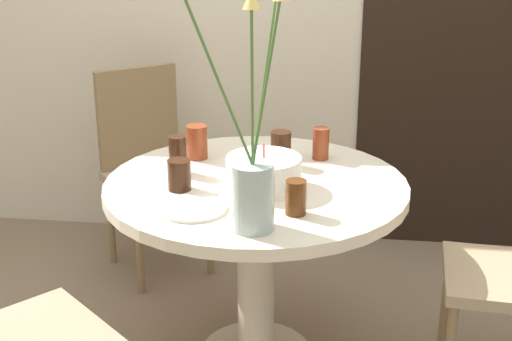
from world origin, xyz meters
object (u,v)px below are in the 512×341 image
(birthday_cake, at_px, (264,173))
(drink_glass_4, at_px, (197,142))
(side_plate, at_px, (192,208))
(drink_glass_3, at_px, (179,175))
(flower_vase, at_px, (250,169))
(drink_glass_1, at_px, (281,148))
(drink_glass_5, at_px, (296,197))
(chair_near_front, at_px, (149,158))
(drink_glass_2, at_px, (178,155))
(drink_glass_0, at_px, (321,144))

(birthday_cake, xyz_separation_m, drink_glass_4, (-0.28, 0.27, 0.01))
(side_plate, relative_size, drink_glass_3, 2.10)
(birthday_cake, height_order, flower_vase, flower_vase)
(drink_glass_1, bearing_deg, drink_glass_5, -78.87)
(flower_vase, bearing_deg, drink_glass_4, 114.84)
(chair_near_front, xyz_separation_m, birthday_cake, (0.61, -0.78, 0.24))
(flower_vase, height_order, drink_glass_4, flower_vase)
(chair_near_front, relative_size, drink_glass_5, 8.49)
(drink_glass_1, bearing_deg, flower_vase, -93.50)
(drink_glass_2, relative_size, drink_glass_3, 1.30)
(birthday_cake, bearing_deg, drink_glass_1, 81.61)
(flower_vase, bearing_deg, drink_glass_0, 74.96)
(flower_vase, height_order, drink_glass_2, flower_vase)
(drink_glass_1, height_order, drink_glass_5, drink_glass_1)
(flower_vase, bearing_deg, chair_near_front, 118.90)
(birthday_cake, bearing_deg, drink_glass_0, 61.16)
(drink_glass_4, bearing_deg, chair_near_front, 123.37)
(drink_glass_0, bearing_deg, drink_glass_4, -173.94)
(chair_near_front, relative_size, birthday_cake, 3.68)
(side_plate, height_order, drink_glass_3, drink_glass_3)
(side_plate, xyz_separation_m, drink_glass_2, (-0.12, 0.32, 0.06))
(drink_glass_0, xyz_separation_m, drink_glass_2, (-0.49, -0.21, 0.01))
(flower_vase, relative_size, drink_glass_2, 5.64)
(drink_glass_2, distance_m, drink_glass_3, 0.16)
(side_plate, relative_size, drink_glass_1, 1.74)
(drink_glass_3, xyz_separation_m, drink_glass_5, (0.39, -0.15, 0.00))
(birthday_cake, relative_size, drink_glass_3, 2.42)
(chair_near_front, distance_m, drink_glass_0, 0.94)
(chair_near_front, xyz_separation_m, drink_glass_5, (0.73, -0.98, 0.24))
(side_plate, distance_m, drink_glass_1, 0.51)
(flower_vase, xyz_separation_m, drink_glass_2, (-0.31, 0.44, -0.12))
(drink_glass_2, height_order, drink_glass_5, drink_glass_2)
(flower_vase, height_order, drink_glass_3, flower_vase)
(chair_near_front, bearing_deg, drink_glass_0, -68.98)
(drink_glass_4, bearing_deg, drink_glass_5, -49.60)
(drink_glass_4, distance_m, drink_glass_5, 0.62)
(drink_glass_3, distance_m, drink_glass_5, 0.42)
(chair_near_front, bearing_deg, side_plate, -105.97)
(drink_glass_0, bearing_deg, drink_glass_2, -156.51)
(chair_near_front, xyz_separation_m, drink_glass_3, (0.34, -0.82, 0.24))
(chair_near_front, xyz_separation_m, side_plate, (0.42, -0.98, 0.19))
(flower_vase, bearing_deg, drink_glass_1, 86.50)
(drink_glass_4, relative_size, drink_glass_5, 1.16)
(drink_glass_1, height_order, drink_glass_3, drink_glass_1)
(birthday_cake, xyz_separation_m, flower_vase, (0.00, -0.33, 0.13))
(birthday_cake, bearing_deg, drink_glass_4, 136.00)
(drink_glass_2, bearing_deg, drink_glass_1, 20.59)
(drink_glass_2, xyz_separation_m, drink_glass_3, (0.04, -0.15, -0.02))
(chair_near_front, height_order, flower_vase, flower_vase)
(drink_glass_1, relative_size, drink_glass_4, 0.99)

